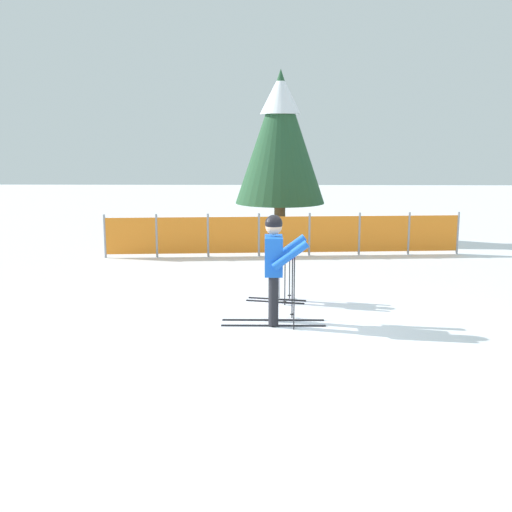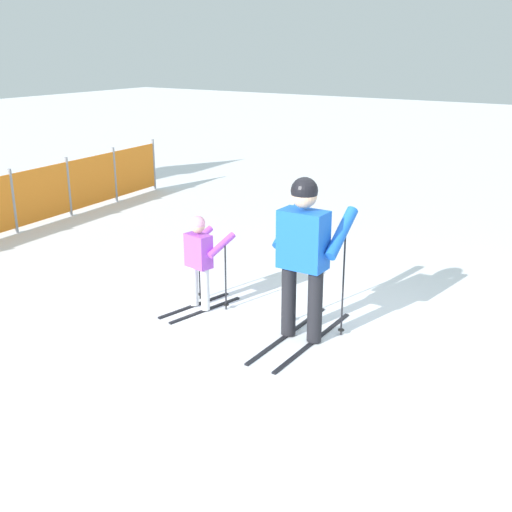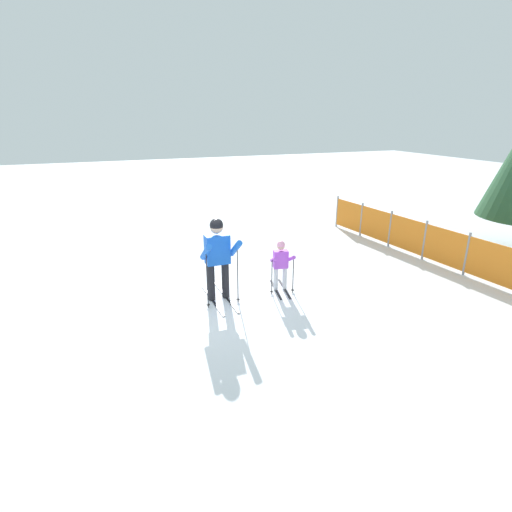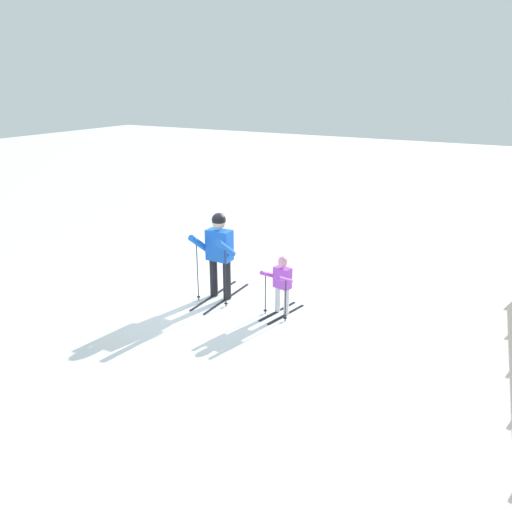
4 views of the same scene
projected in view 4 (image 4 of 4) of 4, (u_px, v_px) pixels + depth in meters
ground_plane at (207, 296)px, 10.32m from camera, size 60.00×60.00×0.00m
skier_adult at (219, 248)px, 9.88m from camera, size 1.69×0.75×1.78m
skier_child at (282, 281)px, 9.31m from camera, size 1.12×0.55×1.16m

